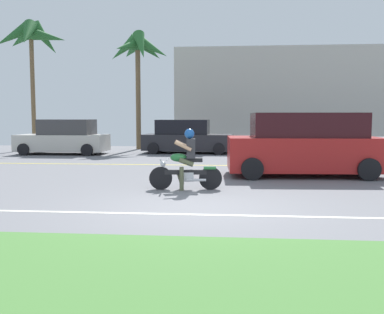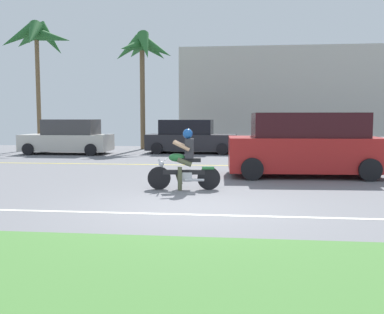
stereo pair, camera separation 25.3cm
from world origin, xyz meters
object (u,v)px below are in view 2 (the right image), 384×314
at_px(parked_car_0, 68,138).
at_px(palm_tree_1, 37,41).
at_px(palm_tree_0, 142,52).
at_px(suv_nearby, 305,145).
at_px(motorcyclist, 185,164).
at_px(parked_car_1, 190,138).
at_px(parked_car_2, 302,139).

xyz_separation_m(parked_car_0, palm_tree_1, (-2.91, 3.02, 5.22)).
distance_m(parked_car_0, palm_tree_0, 6.49).
relative_size(suv_nearby, parked_car_0, 1.13).
bearing_deg(palm_tree_1, parked_car_0, -46.04).
height_order(motorcyclist, suv_nearby, suv_nearby).
bearing_deg(parked_car_1, palm_tree_1, 168.10).
relative_size(motorcyclist, suv_nearby, 0.38).
distance_m(suv_nearby, palm_tree_1, 17.29).
bearing_deg(parked_car_0, suv_nearby, -34.02).
bearing_deg(palm_tree_1, parked_car_1, -11.90).
distance_m(parked_car_1, parked_car_2, 5.50).
distance_m(parked_car_1, palm_tree_1, 10.36).
bearing_deg(parked_car_2, suv_nearby, -97.35).
height_order(parked_car_0, palm_tree_1, palm_tree_1).
distance_m(suv_nearby, parked_car_2, 8.30).
distance_m(motorcyclist, palm_tree_0, 14.75).
relative_size(parked_car_1, parked_car_2, 1.17).
bearing_deg(motorcyclist, parked_car_0, 125.39).
distance_m(parked_car_0, parked_car_2, 11.42).
relative_size(motorcyclist, parked_car_0, 0.42).
bearing_deg(parked_car_2, palm_tree_1, 173.07).
bearing_deg(suv_nearby, parked_car_2, 82.65).
relative_size(motorcyclist, parked_car_2, 0.47).
relative_size(motorcyclist, palm_tree_1, 0.25).
bearing_deg(parked_car_1, suv_nearby, -61.31).
relative_size(suv_nearby, palm_tree_1, 0.67).
bearing_deg(palm_tree_0, parked_car_2, -15.09).
height_order(suv_nearby, parked_car_0, suv_nearby).
relative_size(suv_nearby, palm_tree_0, 0.74).
bearing_deg(motorcyclist, suv_nearby, 40.78).
bearing_deg(palm_tree_0, palm_tree_1, -174.65).
bearing_deg(palm_tree_0, parked_car_0, -129.23).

